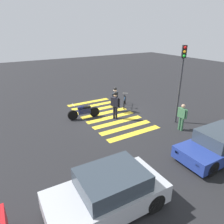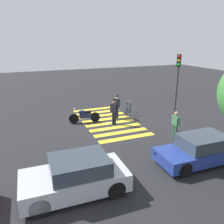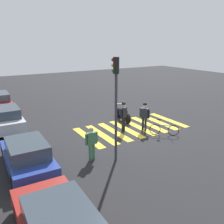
# 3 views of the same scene
# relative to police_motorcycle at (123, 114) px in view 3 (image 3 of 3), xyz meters

# --- Properties ---
(ground_plane) EXTENTS (60.00, 60.00, 0.00)m
(ground_plane) POSITION_rel_police_motorcycle_xyz_m (-1.62, 0.37, -0.47)
(ground_plane) COLOR #232326
(police_motorcycle) EXTENTS (2.16, 0.63, 1.05)m
(police_motorcycle) POSITION_rel_police_motorcycle_xyz_m (0.00, 0.00, 0.00)
(police_motorcycle) COLOR black
(police_motorcycle) RESTS_ON ground_plane
(leaning_bicycle) EXTENTS (1.13, 1.36, 0.99)m
(leaning_bicycle) POSITION_rel_police_motorcycle_xyz_m (-3.63, -0.50, -0.10)
(leaning_bicycle) COLOR black
(leaning_bicycle) RESTS_ON ground_plane
(officer_on_foot) EXTENTS (0.63, 0.39, 1.82)m
(officer_on_foot) POSITION_rel_police_motorcycle_xyz_m (-2.42, 0.03, 0.59)
(officer_on_foot) COLOR #1E232D
(officer_on_foot) RESTS_ON ground_plane
(officer_by_motorcycle) EXTENTS (0.41, 0.63, 1.87)m
(officer_by_motorcycle) POSITION_rel_police_motorcycle_xyz_m (-1.76, 1.14, 0.62)
(officer_by_motorcycle) COLOR black
(officer_by_motorcycle) RESTS_ON ground_plane
(pedestrian_bystander) EXTENTS (0.23, 0.66, 1.63)m
(pedestrian_bystander) POSITION_rel_police_motorcycle_xyz_m (-4.21, 4.55, 0.45)
(pedestrian_bystander) COLOR #3F724C
(pedestrian_bystander) RESTS_ON ground_plane
(crosswalk_stripes) EXTENTS (3.57, 6.75, 0.01)m
(crosswalk_stripes) POSITION_rel_police_motorcycle_xyz_m (-1.62, 0.37, -0.46)
(crosswalk_stripes) COLOR yellow
(crosswalk_stripes) RESTS_ON ground_plane
(car_blue_hatchback) EXTENTS (4.06, 1.81, 1.34)m
(car_blue_hatchback) POSITION_rel_police_motorcycle_xyz_m (-3.56, 7.32, 0.17)
(car_blue_hatchback) COLOR black
(car_blue_hatchback) RESTS_ON ground_plane
(car_silver_sedan) EXTENTS (3.96, 1.97, 1.43)m
(car_silver_sedan) POSITION_rel_police_motorcycle_xyz_m (2.35, 7.36, 0.22)
(car_silver_sedan) COLOR black
(car_silver_sedan) RESTS_ON ground_plane
(traffic_light_pole) EXTENTS (0.34, 0.35, 4.75)m
(traffic_light_pole) POSITION_rel_police_motorcycle_xyz_m (-4.80, 3.61, 2.68)
(traffic_light_pole) COLOR #38383D
(traffic_light_pole) RESTS_ON ground_plane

